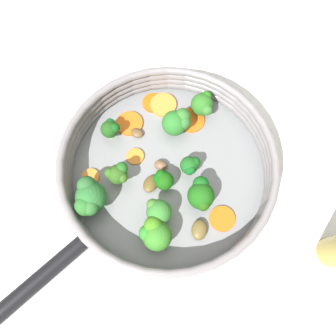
% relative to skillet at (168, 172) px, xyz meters
% --- Properties ---
extents(ground_plane, '(4.00, 4.00, 0.00)m').
position_rel_skillet_xyz_m(ground_plane, '(0.00, 0.00, -0.01)').
color(ground_plane, white).
extents(skillet, '(0.33, 0.33, 0.01)m').
position_rel_skillet_xyz_m(skillet, '(0.00, 0.00, 0.00)').
color(skillet, gray).
rests_on(skillet, ground_plane).
extents(skillet_rim_wall, '(0.34, 0.34, 0.05)m').
position_rel_skillet_xyz_m(skillet_rim_wall, '(0.00, 0.00, 0.03)').
color(skillet_rim_wall, gray).
rests_on(skillet_rim_wall, skillet).
extents(skillet_handle, '(0.07, 0.20, 0.02)m').
position_rel_skillet_xyz_m(skillet_handle, '(0.06, 0.26, 0.02)').
color(skillet_handle, black).
rests_on(skillet_handle, skillet).
extents(skillet_rivet_left, '(0.01, 0.01, 0.01)m').
position_rel_skillet_xyz_m(skillet_rivet_left, '(0.07, 0.14, 0.01)').
color(skillet_rivet_left, gray).
rests_on(skillet_rivet_left, skillet).
extents(skillet_rivet_right, '(0.01, 0.01, 0.01)m').
position_rel_skillet_xyz_m(skillet_rivet_right, '(0.01, 0.16, 0.01)').
color(skillet_rivet_right, gray).
rests_on(skillet_rivet_right, skillet).
extents(carrot_slice_0, '(0.04, 0.04, 0.00)m').
position_rel_skillet_xyz_m(carrot_slice_0, '(0.06, 0.01, 0.01)').
color(carrot_slice_0, orange).
rests_on(carrot_slice_0, skillet).
extents(carrot_slice_1, '(0.06, 0.06, 0.01)m').
position_rel_skillet_xyz_m(carrot_slice_1, '(0.08, -0.10, 0.01)').
color(carrot_slice_1, orange).
rests_on(carrot_slice_1, skillet).
extents(carrot_slice_2, '(0.05, 0.05, 0.00)m').
position_rel_skillet_xyz_m(carrot_slice_2, '(-0.11, 0.02, 0.01)').
color(carrot_slice_2, orange).
rests_on(carrot_slice_2, skillet).
extents(carrot_slice_3, '(0.04, 0.04, 0.00)m').
position_rel_skillet_xyz_m(carrot_slice_3, '(0.10, 0.08, 0.01)').
color(carrot_slice_3, orange).
rests_on(carrot_slice_3, skillet).
extents(carrot_slice_4, '(0.04, 0.04, 0.00)m').
position_rel_skillet_xyz_m(carrot_slice_4, '(0.09, -0.09, 0.01)').
color(carrot_slice_4, '#DD5D0F').
rests_on(carrot_slice_4, skillet).
extents(carrot_slice_5, '(0.07, 0.07, 0.00)m').
position_rel_skillet_xyz_m(carrot_slice_5, '(0.02, -0.10, 0.01)').
color(carrot_slice_5, orange).
rests_on(carrot_slice_5, skillet).
extents(carrot_slice_6, '(0.06, 0.06, 0.00)m').
position_rel_skillet_xyz_m(carrot_slice_6, '(0.10, -0.04, 0.01)').
color(carrot_slice_6, orange).
rests_on(carrot_slice_6, skillet).
extents(broccoli_floret_0, '(0.04, 0.04, 0.05)m').
position_rel_skillet_xyz_m(broccoli_floret_0, '(0.06, 0.06, 0.04)').
color(broccoli_floret_0, '#78A859').
rests_on(broccoli_floret_0, skillet).
extents(broccoli_floret_1, '(0.05, 0.06, 0.06)m').
position_rel_skillet_xyz_m(broccoli_floret_1, '(0.07, 0.11, 0.04)').
color(broccoli_floret_1, '#72A752').
rests_on(broccoli_floret_1, skillet).
extents(broccoli_floret_2, '(0.05, 0.04, 0.05)m').
position_rel_skillet_xyz_m(broccoli_floret_2, '(-0.04, 0.10, 0.04)').
color(broccoli_floret_2, '#7DA465').
rests_on(broccoli_floret_2, skillet).
extents(broccoli_floret_3, '(0.03, 0.03, 0.04)m').
position_rel_skillet_xyz_m(broccoli_floret_3, '(-0.03, -0.02, 0.03)').
color(broccoli_floret_3, '#5F9253').
rests_on(broccoli_floret_3, skillet).
extents(broccoli_floret_4, '(0.04, 0.04, 0.05)m').
position_rel_skillet_xyz_m(broccoli_floret_4, '(-0.07, 0.01, 0.04)').
color(broccoli_floret_4, '#80B161').
rests_on(broccoli_floret_4, skillet).
extents(broccoli_floret_5, '(0.05, 0.05, 0.05)m').
position_rel_skillet_xyz_m(broccoli_floret_5, '(0.03, -0.07, 0.03)').
color(broccoli_floret_5, '#72A159').
rests_on(broccoli_floret_5, skillet).
extents(broccoli_floret_6, '(0.04, 0.04, 0.05)m').
position_rel_skillet_xyz_m(broccoli_floret_6, '(-0.03, 0.07, 0.04)').
color(broccoli_floret_6, '#7FA86D').
rests_on(broccoli_floret_6, skillet).
extents(broccoli_floret_7, '(0.04, 0.03, 0.04)m').
position_rel_skillet_xyz_m(broccoli_floret_7, '(-0.01, 0.02, 0.03)').
color(broccoli_floret_7, '#698D52').
rests_on(broccoli_floret_7, skillet).
extents(broccoli_floret_8, '(0.04, 0.04, 0.04)m').
position_rel_skillet_xyz_m(broccoli_floret_8, '(0.01, -0.13, 0.03)').
color(broccoli_floret_8, '#70955F').
rests_on(broccoli_floret_8, skillet).
extents(broccoli_floret_9, '(0.03, 0.03, 0.04)m').
position_rel_skillet_xyz_m(broccoli_floret_9, '(0.12, -0.00, 0.03)').
color(broccoli_floret_9, '#85AF63').
rests_on(broccoli_floret_9, skillet).
extents(mushroom_piece_0, '(0.03, 0.02, 0.01)m').
position_rel_skillet_xyz_m(mushroom_piece_0, '(0.01, 0.00, 0.01)').
color(mushroom_piece_0, brown).
rests_on(mushroom_piece_0, skillet).
extents(mushroom_piece_1, '(0.03, 0.04, 0.01)m').
position_rel_skillet_xyz_m(mushroom_piece_1, '(-0.09, 0.05, 0.01)').
color(mushroom_piece_1, brown).
rests_on(mushroom_piece_1, skillet).
extents(mushroom_piece_2, '(0.03, 0.03, 0.01)m').
position_rel_skillet_xyz_m(mushroom_piece_2, '(0.01, 0.04, 0.01)').
color(mushroom_piece_2, brown).
rests_on(mushroom_piece_2, skillet).
extents(mushroom_piece_3, '(0.02, 0.02, 0.01)m').
position_rel_skillet_xyz_m(mushroom_piece_3, '(0.08, -0.03, 0.01)').
color(mushroom_piece_3, brown).
rests_on(mushroom_piece_3, skillet).
extents(salt_shaker, '(0.04, 0.04, 0.11)m').
position_rel_skillet_xyz_m(salt_shaker, '(-0.09, -0.27, 0.05)').
color(salt_shaker, white).
rests_on(salt_shaker, ground_plane).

